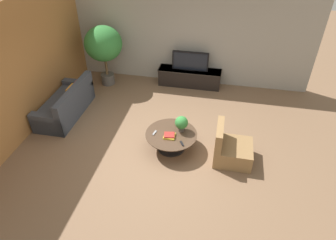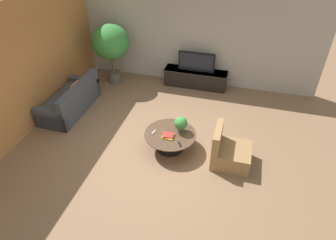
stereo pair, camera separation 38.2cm
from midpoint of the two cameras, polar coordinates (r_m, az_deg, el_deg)
The scene contains 13 objects.
ground_plane at distance 6.97m, azimuth -3.16°, elevation -4.94°, with size 24.00×24.00×0.00m, color brown.
back_wall_stone at distance 8.97m, azimuth 1.79°, elevation 16.20°, with size 7.40×0.12×3.00m, color #A39E93.
side_wall_left at distance 7.68m, azimuth -27.74°, elevation 8.31°, with size 0.12×7.40×3.00m, color #B2753D.
media_console at distance 9.16m, azimuth 2.93°, elevation 8.13°, with size 1.88×0.50×0.51m.
television at distance 8.92m, azimuth 3.03°, elevation 11.10°, with size 1.06×0.13×0.57m.
coffee_table at distance 6.72m, azimuth -1.01°, elevation -3.45°, with size 1.15×1.15×0.41m.
couch_by_wall at distance 8.31m, azimuth -20.04°, elevation 2.71°, with size 0.84×1.88×0.84m.
armchair_wicker at distance 6.56m, azimuth 10.21°, elevation -5.58°, with size 0.80×0.76×0.86m.
potted_palm_tall at distance 9.05m, azimuth -13.41°, elevation 13.67°, with size 1.08×1.08×1.79m.
potted_plant_tabletop at distance 6.60m, azimuth 0.93°, elevation -0.62°, with size 0.29×0.29×0.37m.
book_stack at distance 6.55m, azimuth -1.40°, elevation -3.03°, with size 0.25×0.24×0.06m.
remote_black at distance 6.38m, azimuth 0.95°, elevation -4.53°, with size 0.04×0.16×0.02m, color black.
remote_silver at distance 6.67m, azimuth -4.22°, elevation -2.50°, with size 0.04×0.16×0.02m, color gray.
Camera 1 is at (1.24, -5.08, 4.61)m, focal length 32.00 mm.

